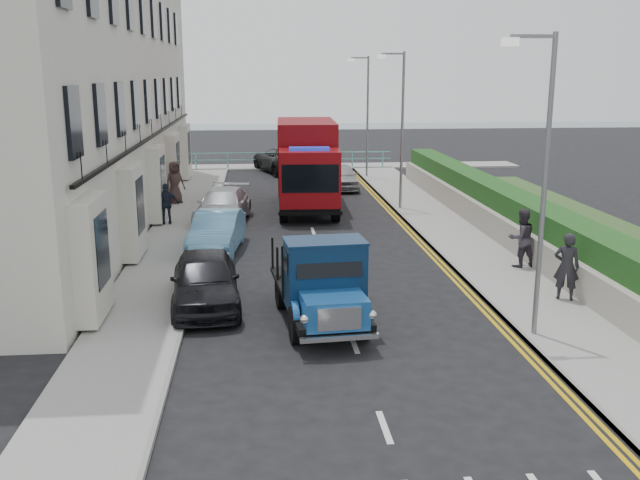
{
  "coord_description": "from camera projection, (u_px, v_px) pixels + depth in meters",
  "views": [
    {
      "loc": [
        -2.17,
        -17.4,
        6.18
      ],
      "look_at": [
        -0.38,
        2.6,
        1.4
      ],
      "focal_mm": 40.0,
      "sensor_mm": 36.0,
      "label": 1
    }
  ],
  "objects": [
    {
      "name": "seafront_railing",
      "position": [
        290.0,
        160.0,
        45.67
      ],
      "size": [
        13.0,
        0.08,
        1.11
      ],
      "color": "#59B2A5",
      "rests_on": "ground"
    },
    {
      "name": "bedford_lorry",
      "position": [
        324.0,
        289.0,
        17.25
      ],
      "size": [
        2.28,
        4.9,
        2.25
      ],
      "rotation": [
        0.0,
        0.0,
        0.09
      ],
      "color": "black",
      "rests_on": "ground"
    },
    {
      "name": "seafront_car_right",
      "position": [
        341.0,
        176.0,
        38.07
      ],
      "size": [
        1.6,
        3.96,
        1.35
      ],
      "primitive_type": "imported",
      "rotation": [
        0.0,
        0.0,
        0.0
      ],
      "color": "#A1A1A5",
      "rests_on": "ground"
    },
    {
      "name": "ground",
      "position": [
        344.0,
        315.0,
        18.48
      ],
      "size": [
        120.0,
        120.0,
        0.0
      ],
      "primitive_type": "plane",
      "color": "black",
      "rests_on": "ground"
    },
    {
      "name": "parked_car_rear",
      "position": [
        223.0,
        206.0,
        29.63
      ],
      "size": [
        2.52,
        4.99,
        1.39
      ],
      "primitive_type": "imported",
      "rotation": [
        0.0,
        0.0,
        -0.12
      ],
      "color": "#B1B3B6",
      "rests_on": "ground"
    },
    {
      "name": "pedestrian_west_far",
      "position": [
        175.0,
        182.0,
        33.3
      ],
      "size": [
        1.14,
        1.07,
        1.96
      ],
      "primitive_type": "imported",
      "rotation": [
        0.0,
        0.0,
        0.65
      ],
      "color": "#3A2B2A",
      "rests_on": "pavement_west"
    },
    {
      "name": "pedestrian_west_near",
      "position": [
        167.0,
        204.0,
        28.71
      ],
      "size": [
        1.01,
        0.51,
        1.66
      ],
      "primitive_type": "imported",
      "rotation": [
        0.0,
        0.0,
        3.25
      ],
      "color": "#1B2330",
      "rests_on": "pavement_west"
    },
    {
      "name": "sea_plane",
      "position": [
        276.0,
        130.0,
        76.62
      ],
      "size": [
        120.0,
        120.0,
        0.0
      ],
      "primitive_type": "plane",
      "color": "slate",
      "rests_on": "ground"
    },
    {
      "name": "lamp_far",
      "position": [
        366.0,
        110.0,
        41.17
      ],
      "size": [
        1.23,
        0.18,
        7.0
      ],
      "color": "slate",
      "rests_on": "ground"
    },
    {
      "name": "seafront_car_left",
      "position": [
        283.0,
        160.0,
        44.42
      ],
      "size": [
        4.22,
        6.19,
        1.57
      ],
      "primitive_type": "imported",
      "rotation": [
        0.0,
        0.0,
        3.45
      ],
      "color": "black",
      "rests_on": "ground"
    },
    {
      "name": "lamp_near",
      "position": [
        540.0,
        171.0,
        15.98
      ],
      "size": [
        1.23,
        0.18,
        7.0
      ],
      "color": "slate",
      "rests_on": "ground"
    },
    {
      "name": "pavement_east",
      "position": [
        451.0,
        233.0,
        27.65
      ],
      "size": [
        2.6,
        38.0,
        0.12
      ],
      "primitive_type": "cube",
      "color": "gray",
      "rests_on": "ground"
    },
    {
      "name": "parked_car_front",
      "position": [
        205.0,
        280.0,
        18.96
      ],
      "size": [
        2.08,
        4.51,
        1.5
      ],
      "primitive_type": "imported",
      "rotation": [
        0.0,
        0.0,
        0.07
      ],
      "color": "black",
      "rests_on": "ground"
    },
    {
      "name": "pavement_west",
      "position": [
        177.0,
        238.0,
        26.74
      ],
      "size": [
        2.4,
        38.0,
        0.12
      ],
      "primitive_type": "cube",
      "color": "gray",
      "rests_on": "ground"
    },
    {
      "name": "pedestrian_east_near",
      "position": [
        567.0,
        266.0,
        19.18
      ],
      "size": [
        0.8,
        0.68,
        1.85
      ],
      "primitive_type": "imported",
      "rotation": [
        0.0,
        0.0,
        2.73
      ],
      "color": "black",
      "rests_on": "pavement_east"
    },
    {
      "name": "pedestrian_east_far",
      "position": [
        521.0,
        238.0,
        22.43
      ],
      "size": [
        1.04,
        0.89,
        1.86
      ],
      "primitive_type": "imported",
      "rotation": [
        0.0,
        0.0,
        3.37
      ],
      "color": "#372F3A",
      "rests_on": "pavement_east"
    },
    {
      "name": "garden_east",
      "position": [
        500.0,
        211.0,
        27.62
      ],
      "size": [
        1.45,
        28.0,
        1.75
      ],
      "color": "#B2AD9E",
      "rests_on": "ground"
    },
    {
      "name": "parked_car_mid",
      "position": [
        217.0,
        232.0,
        24.79
      ],
      "size": [
        1.97,
        4.41,
        1.41
      ],
      "primitive_type": "imported",
      "rotation": [
        0.0,
        0.0,
        -0.11
      ],
      "color": "#558FB6",
      "rests_on": "ground"
    },
    {
      "name": "lamp_mid",
      "position": [
        400.0,
        121.0,
        31.48
      ],
      "size": [
        1.23,
        0.18,
        7.0
      ],
      "color": "slate",
      "rests_on": "ground"
    },
    {
      "name": "red_lorry",
      "position": [
        307.0,
        163.0,
        32.32
      ],
      "size": [
        2.81,
        7.63,
        3.95
      ],
      "rotation": [
        0.0,
        0.0,
        -0.04
      ],
      "color": "black",
      "rests_on": "ground"
    },
    {
      "name": "terrace_west",
      "position": [
        72.0,
        46.0,
        28.6
      ],
      "size": [
        6.31,
        30.2,
        14.25
      ],
      "color": "beige",
      "rests_on": "ground"
    },
    {
      "name": "promenade",
      "position": [
        290.0,
        167.0,
        46.57
      ],
      "size": [
        30.0,
        2.5,
        0.12
      ],
      "primitive_type": "cube",
      "color": "gray",
      "rests_on": "ground"
    }
  ]
}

